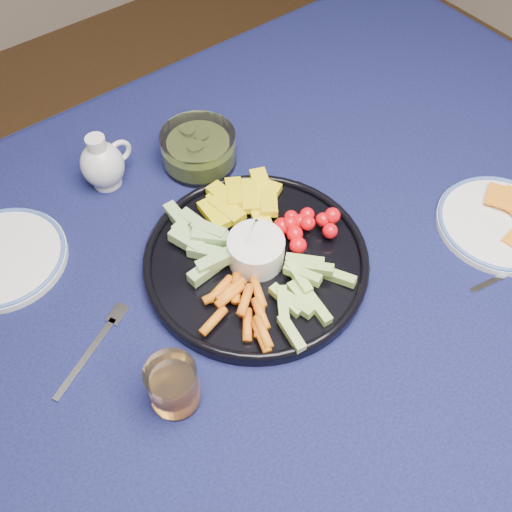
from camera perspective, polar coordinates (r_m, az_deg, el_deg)
dining_table at (r=0.91m, az=-1.47°, el=-7.01°), size 1.67×1.07×0.75m
crudite_platter at (r=0.85m, az=-0.16°, el=-0.17°), size 0.34×0.34×0.11m
creamer_pitcher at (r=0.98m, az=-15.06°, el=8.90°), size 0.09×0.07×0.10m
pickle_bowl at (r=1.00m, az=-5.73°, el=10.50°), size 0.13×0.13×0.06m
cheese_plate at (r=0.98m, az=23.24°, el=3.14°), size 0.20×0.20×0.02m
juice_tumbler at (r=0.74m, az=-8.23°, el=-12.82°), size 0.07×0.07×0.08m
fork_left at (r=0.83m, az=-15.56°, el=-8.28°), size 0.15×0.09×0.00m
side_plate_extra at (r=0.95m, az=-24.02°, el=-0.15°), size 0.19×0.19×0.02m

